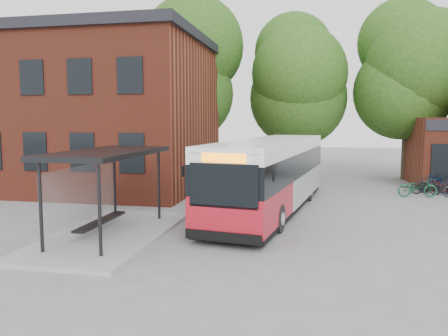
% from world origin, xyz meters
% --- Properties ---
extents(ground, '(100.00, 100.00, 0.00)m').
position_xyz_m(ground, '(0.00, 0.00, 0.00)').
color(ground, slate).
extents(station_building, '(18.40, 10.40, 8.50)m').
position_xyz_m(station_building, '(-13.00, 9.00, 4.25)').
color(station_building, maroon).
rests_on(station_building, ground).
extents(bus_shelter, '(3.60, 7.00, 2.90)m').
position_xyz_m(bus_shelter, '(-4.50, -1.00, 1.45)').
color(bus_shelter, black).
rests_on(bus_shelter, ground).
extents(tree_0, '(7.92, 7.92, 11.00)m').
position_xyz_m(tree_0, '(-6.00, 16.00, 5.50)').
color(tree_0, '#214612').
rests_on(tree_0, ground).
extents(tree_1, '(7.92, 7.92, 10.40)m').
position_xyz_m(tree_1, '(1.00, 17.00, 5.20)').
color(tree_1, '#214612').
rests_on(tree_1, ground).
extents(tree_2, '(7.92, 7.92, 11.00)m').
position_xyz_m(tree_2, '(8.00, 16.00, 5.50)').
color(tree_2, '#214612').
rests_on(tree_2, ground).
extents(city_bus, '(4.33, 12.25, 3.05)m').
position_xyz_m(city_bus, '(0.40, 4.18, 1.53)').
color(city_bus, '#A81321').
rests_on(city_bus, ground).
extents(bicycle_0, '(1.98, 0.91, 1.00)m').
position_xyz_m(bicycle_0, '(7.29, 9.02, 0.50)').
color(bicycle_0, '#0F4628').
rests_on(bicycle_0, ground).
extents(bicycle_1, '(1.54, 0.62, 0.90)m').
position_xyz_m(bicycle_1, '(7.92, 9.95, 0.45)').
color(bicycle_1, black).
rests_on(bicycle_1, ground).
extents(bicycle_2, '(2.00, 1.24, 0.99)m').
position_xyz_m(bicycle_2, '(8.52, 10.20, 0.50)').
color(bicycle_2, '#24222C').
rests_on(bicycle_2, ground).
extents(bicycle_3, '(1.62, 0.80, 0.94)m').
position_xyz_m(bicycle_3, '(8.44, 10.52, 0.47)').
color(bicycle_3, '#04163B').
rests_on(bicycle_3, ground).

